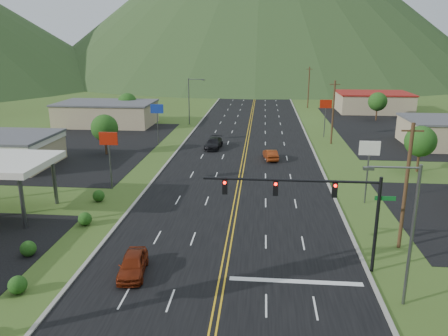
# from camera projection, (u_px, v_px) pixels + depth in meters

# --- Properties ---
(traffic_signal) EXTENTS (13.10, 0.43, 7.00)m
(traffic_signal) POSITION_uv_depth(u_px,v_px,m) (319.00, 199.00, 29.92)
(traffic_signal) COLOR black
(traffic_signal) RESTS_ON ground
(streetlight_east) EXTENTS (3.28, 0.25, 9.00)m
(streetlight_east) POSITION_uv_depth(u_px,v_px,m) (407.00, 227.00, 25.73)
(streetlight_east) COLOR #59595E
(streetlight_east) RESTS_ON ground
(streetlight_west) EXTENTS (3.28, 0.25, 9.00)m
(streetlight_west) POSITION_uv_depth(u_px,v_px,m) (191.00, 98.00, 85.12)
(streetlight_west) COLOR #59595E
(streetlight_west) RESTS_ON ground
(building_west_far) EXTENTS (18.40, 11.40, 4.50)m
(building_west_far) POSITION_uv_depth(u_px,v_px,m) (107.00, 113.00, 85.42)
(building_west_far) COLOR tan
(building_west_far) RESTS_ON ground
(building_east_far) EXTENTS (16.40, 12.40, 4.50)m
(building_east_far) POSITION_uv_depth(u_px,v_px,m) (373.00, 102.00, 101.65)
(building_east_far) COLOR tan
(building_east_far) RESTS_ON ground
(pole_sign_west_a) EXTENTS (2.00, 0.18, 6.40)m
(pole_sign_west_a) POSITION_uv_depth(u_px,v_px,m) (109.00, 144.00, 47.08)
(pole_sign_west_a) COLOR #59595E
(pole_sign_west_a) RESTS_ON ground
(pole_sign_west_b) EXTENTS (2.00, 0.18, 6.40)m
(pole_sign_west_b) POSITION_uv_depth(u_px,v_px,m) (157.00, 113.00, 68.13)
(pole_sign_west_b) COLOR #59595E
(pole_sign_west_b) RESTS_ON ground
(pole_sign_east_a) EXTENTS (2.00, 0.18, 6.40)m
(pole_sign_east_a) POSITION_uv_depth(u_px,v_px,m) (369.00, 155.00, 42.84)
(pole_sign_east_a) COLOR #59595E
(pole_sign_east_a) RESTS_ON ground
(pole_sign_east_b) EXTENTS (2.00, 0.18, 6.40)m
(pole_sign_east_b) POSITION_uv_depth(u_px,v_px,m) (326.00, 108.00, 73.46)
(pole_sign_east_b) COLOR #59595E
(pole_sign_east_b) RESTS_ON ground
(tree_west_a) EXTENTS (3.84, 3.84, 5.82)m
(tree_west_a) POSITION_uv_depth(u_px,v_px,m) (105.00, 128.00, 62.27)
(tree_west_a) COLOR #382314
(tree_west_a) RESTS_ON ground
(tree_west_b) EXTENTS (3.84, 3.84, 5.82)m
(tree_west_b) POSITION_uv_depth(u_px,v_px,m) (127.00, 103.00, 88.54)
(tree_west_b) COLOR #382314
(tree_west_b) RESTS_ON ground
(tree_east_a) EXTENTS (3.84, 3.84, 5.82)m
(tree_east_a) POSITION_uv_depth(u_px,v_px,m) (421.00, 141.00, 53.87)
(tree_east_a) COLOR #382314
(tree_east_a) RESTS_ON ground
(tree_east_b) EXTENTS (3.84, 3.84, 5.82)m
(tree_east_b) POSITION_uv_depth(u_px,v_px,m) (378.00, 102.00, 89.89)
(tree_east_b) COLOR #382314
(tree_east_b) RESTS_ON ground
(utility_pole_a) EXTENTS (1.60, 0.28, 10.00)m
(utility_pole_a) POSITION_uv_depth(u_px,v_px,m) (406.00, 186.00, 33.20)
(utility_pole_a) COLOR #382314
(utility_pole_a) RESTS_ON ground
(utility_pole_b) EXTENTS (1.60, 0.28, 10.00)m
(utility_pole_b) POSITION_uv_depth(u_px,v_px,m) (333.00, 112.00, 68.61)
(utility_pole_b) COLOR #382314
(utility_pole_b) RESTS_ON ground
(utility_pole_c) EXTENTS (1.60, 0.28, 10.00)m
(utility_pole_c) POSITION_uv_depth(u_px,v_px,m) (309.00, 87.00, 106.89)
(utility_pole_c) COLOR #382314
(utility_pole_c) RESTS_ON ground
(utility_pole_d) EXTENTS (1.60, 0.28, 10.00)m
(utility_pole_d) POSITION_uv_depth(u_px,v_px,m) (297.00, 75.00, 145.17)
(utility_pole_d) COLOR #382314
(utility_pole_d) RESTS_ON ground
(car_red_near) EXTENTS (2.30, 4.59, 1.50)m
(car_red_near) POSITION_uv_depth(u_px,v_px,m) (133.00, 265.00, 30.38)
(car_red_near) COLOR maroon
(car_red_near) RESTS_ON ground
(car_dark_mid) EXTENTS (2.64, 5.54, 1.56)m
(car_dark_mid) POSITION_uv_depth(u_px,v_px,m) (214.00, 144.00, 66.59)
(car_dark_mid) COLOR black
(car_dark_mid) RESTS_ON ground
(car_red_far) EXTENTS (2.21, 4.52, 1.42)m
(car_red_far) POSITION_uv_depth(u_px,v_px,m) (271.00, 155.00, 60.20)
(car_red_far) COLOR maroon
(car_red_far) RESTS_ON ground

